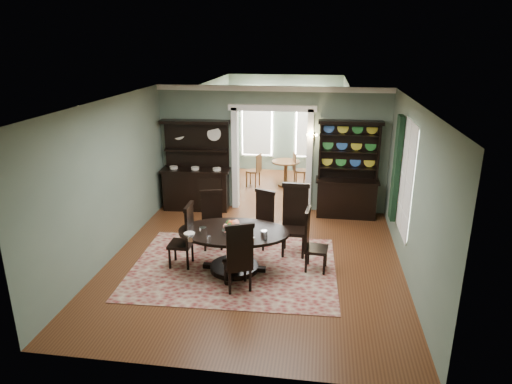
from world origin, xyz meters
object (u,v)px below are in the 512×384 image
(dining_table, at_px, (234,243))
(parlor_table, at_px, (286,170))
(sideboard, at_px, (196,179))
(welsh_dresser, at_px, (347,183))

(dining_table, height_order, parlor_table, dining_table)
(sideboard, relative_size, welsh_dresser, 0.96)
(dining_table, xyz_separation_m, sideboard, (-1.52, 3.07, 0.22))
(parlor_table, bearing_deg, welsh_dresser, -52.63)
(sideboard, relative_size, parlor_table, 2.77)
(welsh_dresser, relative_size, parlor_table, 2.87)
(dining_table, distance_m, sideboard, 3.43)
(welsh_dresser, bearing_deg, dining_table, -124.54)
(sideboard, xyz_separation_m, welsh_dresser, (3.64, 0.01, 0.06))
(dining_table, bearing_deg, parlor_table, 81.63)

